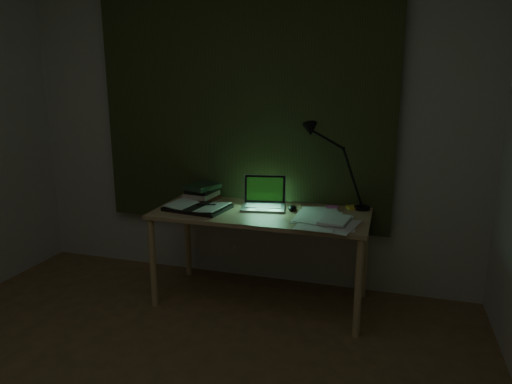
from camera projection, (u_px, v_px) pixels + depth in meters
wall_back at (243, 118)px, 3.37m from camera, size 3.50×0.00×2.50m
curtain at (241, 90)px, 3.29m from camera, size 2.20×0.06×2.00m
desk at (261, 257)px, 3.15m from camera, size 1.44×0.63×0.66m
laptop at (263, 194)px, 3.12m from camera, size 0.35×0.38×0.21m
open_textbook at (198, 207)px, 3.13m from camera, size 0.44×0.34×0.03m
book_stack at (202, 192)px, 3.37m from camera, size 0.23×0.26×0.12m
loose_papers at (326, 220)px, 2.86m from camera, size 0.45×0.47×0.02m
mouse at (292, 208)px, 3.10m from camera, size 0.06×0.09×0.03m
sticky_yellow at (353, 207)px, 3.15m from camera, size 0.11×0.11×0.02m
sticky_pink at (332, 208)px, 3.14m from camera, size 0.08×0.08×0.02m
desk_lamp at (364, 168)px, 3.06m from camera, size 0.41×0.34×0.57m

